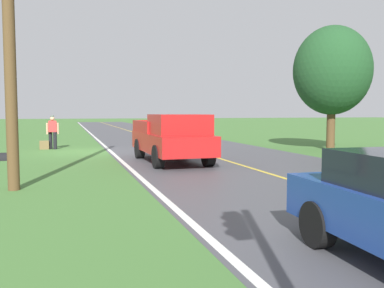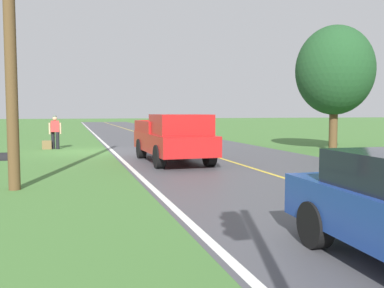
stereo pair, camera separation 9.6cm
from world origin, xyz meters
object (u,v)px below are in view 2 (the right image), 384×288
(hitchhiker_walking, at_px, (55,130))
(suitcase_carried, at_px, (47,145))
(pickup_truck_passing, at_px, (174,137))
(tree_far_side_near, at_px, (335,71))
(utility_pole_roadside, at_px, (9,7))

(hitchhiker_walking, xyz_separation_m, suitcase_carried, (0.42, 0.10, -0.76))
(hitchhiker_walking, distance_m, pickup_truck_passing, 8.70)
(suitcase_carried, xyz_separation_m, tree_far_side_near, (-13.72, 4.49, 3.70))
(hitchhiker_walking, relative_size, suitcase_carried, 3.80)
(hitchhiker_walking, relative_size, tree_far_side_near, 0.29)
(hitchhiker_walking, distance_m, suitcase_carried, 0.87)
(hitchhiker_walking, bearing_deg, tree_far_side_near, 160.97)
(hitchhiker_walking, xyz_separation_m, pickup_truck_passing, (-4.50, 7.44, -0.01))
(pickup_truck_passing, distance_m, utility_pole_roadside, 7.51)
(pickup_truck_passing, xyz_separation_m, tree_far_side_near, (-8.81, -2.85, 2.96))
(suitcase_carried, distance_m, tree_far_side_near, 14.91)
(tree_far_side_near, bearing_deg, pickup_truck_passing, 17.95)
(pickup_truck_passing, relative_size, utility_pole_roadside, 0.62)
(hitchhiker_walking, xyz_separation_m, tree_far_side_near, (-13.31, 4.59, 2.95))
(suitcase_carried, height_order, utility_pole_roadside, utility_pole_roadside)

